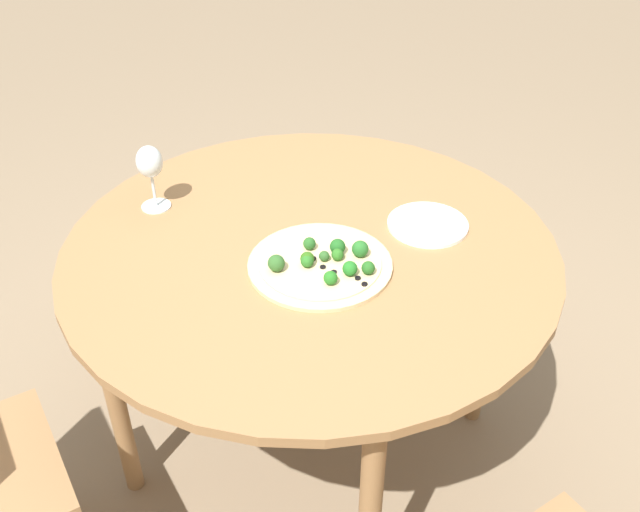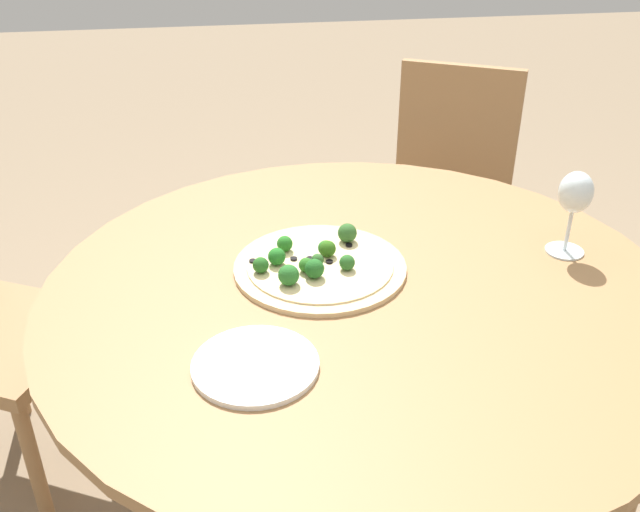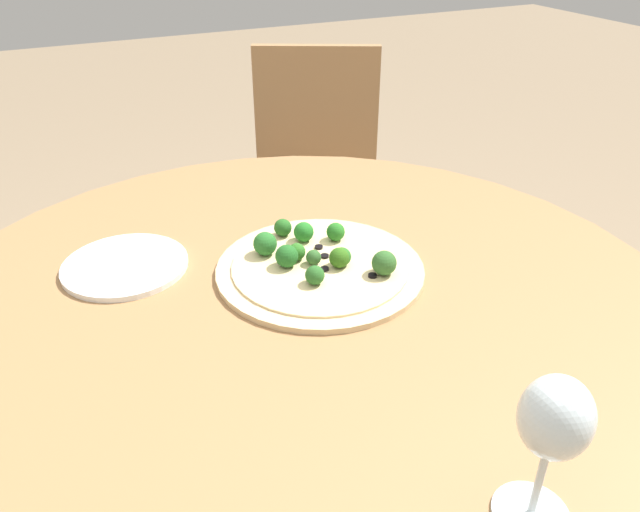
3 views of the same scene
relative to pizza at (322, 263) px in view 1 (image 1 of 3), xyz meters
name	(u,v)px [view 1 (image 1 of 3)]	position (x,y,z in m)	size (l,w,h in m)	color
ground_plane	(312,447)	(-0.07, -0.07, -0.78)	(12.00, 12.00, 0.00)	#847056
dining_table	(310,268)	(-0.07, -0.07, -0.09)	(1.22, 1.22, 0.77)	olive
pizza	(322,263)	(0.00, 0.00, 0.00)	(0.34, 0.34, 0.05)	#DBBC89
wine_glass	(150,165)	(-0.01, -0.51, 0.11)	(0.08, 0.08, 0.18)	silver
plate_near	(428,224)	(-0.29, 0.14, -0.01)	(0.21, 0.21, 0.01)	white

